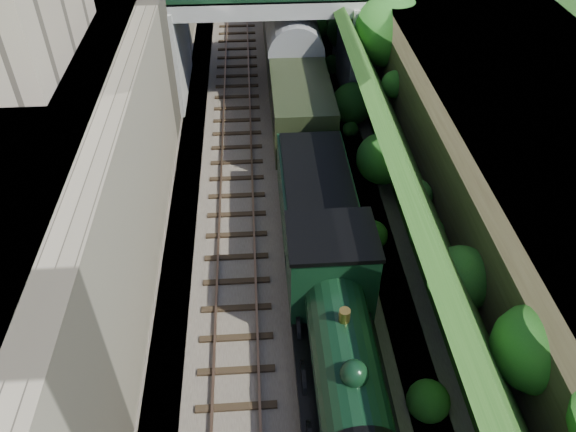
{
  "coord_description": "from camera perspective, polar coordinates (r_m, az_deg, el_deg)",
  "views": [
    {
      "loc": [
        -1.06,
        -6.01,
        15.69
      ],
      "look_at": [
        0.0,
        9.48,
        2.51
      ],
      "focal_mm": 35.0,
      "sensor_mm": 36.0,
      "label": 1
    }
  ],
  "objects": [
    {
      "name": "road_bridge",
      "position": [
        32.24,
        -0.09,
        19.21
      ],
      "size": [
        16.0,
        6.4,
        7.25
      ],
      "color": "gray",
      "rests_on": "ground"
    },
    {
      "name": "coach_front",
      "position": [
        32.82,
        0.41,
        15.77
      ],
      "size": [
        2.9,
        18.0,
        3.7
      ],
      "color": "black",
      "rests_on": "trackbed"
    },
    {
      "name": "trackbed",
      "position": [
        30.35,
        -1.37,
        9.4
      ],
      "size": [
        10.0,
        90.0,
        0.2
      ],
      "primitive_type": "cube",
      "color": "#473F38",
      "rests_on": "ground"
    },
    {
      "name": "locomotive",
      "position": [
        17.08,
        5.49,
        -13.87
      ],
      "size": [
        3.1,
        10.22,
        3.83
      ],
      "color": "black",
      "rests_on": "trackbed"
    },
    {
      "name": "retaining_wall",
      "position": [
        29.07,
        -12.74,
        14.56
      ],
      "size": [
        1.0,
        90.0,
        7.0
      ],
      "primitive_type": "cube",
      "color": "#756B56",
      "rests_on": "ground"
    },
    {
      "name": "street_plateau_left",
      "position": [
        29.81,
        -19.58,
        13.88
      ],
      "size": [
        6.0,
        90.0,
        7.0
      ],
      "primitive_type": "cube",
      "color": "#262628",
      "rests_on": "ground"
    },
    {
      "name": "track_left",
      "position": [
        30.27,
        -5.21,
        9.47
      ],
      "size": [
        2.5,
        90.0,
        0.2
      ],
      "color": "black",
      "rests_on": "trackbed"
    },
    {
      "name": "tree",
      "position": [
        29.71,
        10.47,
        17.88
      ],
      "size": [
        3.6,
        3.8,
        6.6
      ],
      "color": "black",
      "rests_on": "ground"
    },
    {
      "name": "track_right",
      "position": [
        30.34,
        0.92,
        9.72
      ],
      "size": [
        2.5,
        90.0,
        0.2
      ],
      "color": "black",
      "rests_on": "trackbed"
    },
    {
      "name": "tender",
      "position": [
        22.31,
        2.78,
        1.16
      ],
      "size": [
        2.7,
        6.0,
        3.05
      ],
      "color": "black",
      "rests_on": "trackbed"
    },
    {
      "name": "embankment_slope",
      "position": [
        26.69,
        9.85,
        10.63
      ],
      "size": [
        4.47,
        90.0,
        6.44
      ],
      "color": "#1E4714",
      "rests_on": "ground"
    },
    {
      "name": "street_plateau_right",
      "position": [
        30.76,
        17.11,
        14.46
      ],
      "size": [
        8.0,
        90.0,
        6.25
      ],
      "primitive_type": "cube",
      "color": "#262628",
      "rests_on": "ground"
    }
  ]
}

